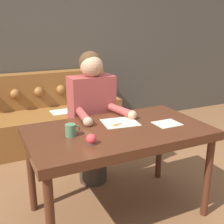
# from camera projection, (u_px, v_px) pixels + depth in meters

# --- Properties ---
(ground_plane) EXTENTS (16.00, 16.00, 0.00)m
(ground_plane) POSITION_uv_depth(u_px,v_px,m) (123.00, 219.00, 2.31)
(ground_plane) COLOR brown
(wall_back) EXTENTS (8.00, 0.06, 2.60)m
(wall_back) POSITION_uv_depth(u_px,v_px,m) (48.00, 42.00, 3.91)
(wall_back) COLOR #474238
(wall_back) RESTS_ON ground_plane
(dining_table) EXTENTS (1.40, 0.80, 0.76)m
(dining_table) POSITION_uv_depth(u_px,v_px,m) (118.00, 138.00, 2.20)
(dining_table) COLOR #472314
(dining_table) RESTS_ON ground_plane
(couch) EXTENTS (1.91, 0.81, 0.91)m
(couch) POSITION_uv_depth(u_px,v_px,m) (43.00, 119.00, 3.76)
(couch) COLOR brown
(couch) RESTS_ON ground_plane
(person) EXTENTS (0.48, 0.60, 1.31)m
(person) POSITION_uv_depth(u_px,v_px,m) (92.00, 119.00, 2.69)
(person) COLOR #33281E
(person) RESTS_ON ground_plane
(pattern_paper_main) EXTENTS (0.31, 0.28, 0.00)m
(pattern_paper_main) POSITION_uv_depth(u_px,v_px,m) (120.00, 122.00, 2.31)
(pattern_paper_main) COLOR beige
(pattern_paper_main) RESTS_ON dining_table
(pattern_paper_offcut) EXTENTS (0.20, 0.17, 0.00)m
(pattern_paper_offcut) POSITION_uv_depth(u_px,v_px,m) (167.00, 124.00, 2.28)
(pattern_paper_offcut) COLOR beige
(pattern_paper_offcut) RESTS_ON dining_table
(scissors) EXTENTS (0.20, 0.10, 0.01)m
(scissors) POSITION_uv_depth(u_px,v_px,m) (119.00, 124.00, 2.26)
(scissors) COLOR silver
(scissors) RESTS_ON dining_table
(mug) EXTENTS (0.11, 0.08, 0.09)m
(mug) POSITION_uv_depth(u_px,v_px,m) (71.00, 130.00, 2.02)
(mug) COLOR #47704C
(mug) RESTS_ON dining_table
(pin_cushion) EXTENTS (0.07, 0.07, 0.07)m
(pin_cushion) POSITION_uv_depth(u_px,v_px,m) (91.00, 139.00, 1.88)
(pin_cushion) COLOR #4C3828
(pin_cushion) RESTS_ON dining_table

